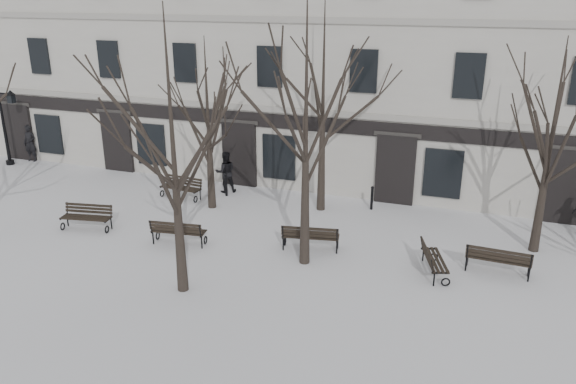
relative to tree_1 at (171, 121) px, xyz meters
The scene contains 18 objects.
ground 5.44m from the tree_1, 49.18° to the left, with size 100.00×100.00×0.00m, color white.
building 14.42m from the tree_1, 85.18° to the left, with size 40.40×10.20×11.40m.
tree_1 is the anchor object (origin of this frame).
tree_2 4.09m from the tree_1, 45.21° to the left, with size 6.04×6.04×8.63m.
tree_4 6.81m from the tree_1, 109.35° to the left, with size 4.78×4.78×6.83m.
tree_5 7.89m from the tree_1, 74.97° to the left, with size 5.87×5.87×8.38m.
tree_6 11.89m from the tree_1, 32.45° to the left, with size 5.00×5.00×7.15m.
bench_0 7.78m from the tree_1, 153.37° to the left, with size 1.94×0.99×0.93m.
bench_1 5.60m from the tree_1, 122.10° to the left, with size 1.97×0.94×0.96m.
bench_2 10.76m from the tree_1, 25.04° to the left, with size 1.99×0.82×0.98m.
bench_3 9.23m from the tree_1, 119.76° to the left, with size 1.86×0.83×0.91m.
bench_4 6.58m from the tree_1, 53.95° to the left, with size 2.02×1.05×0.98m.
bench_5 9.02m from the tree_1, 27.18° to the left, with size 1.14×1.86×0.89m.
lamp_post 16.93m from the tree_1, 150.04° to the left, with size 1.20×0.44×3.83m.
bollard_a 9.32m from the tree_1, 106.20° to the left, with size 0.13×0.13×1.02m.
bollard_b 10.29m from the tree_1, 64.29° to the left, with size 0.13×0.13×1.00m.
pedestrian_a 17.59m from the tree_1, 146.86° to the left, with size 0.70×0.46×1.93m, color black.
pedestrian_b 10.02m from the tree_1, 106.81° to the left, with size 0.89×0.69×1.84m, color black.
Camera 1 is at (6.66, -14.28, 8.43)m, focal length 35.00 mm.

